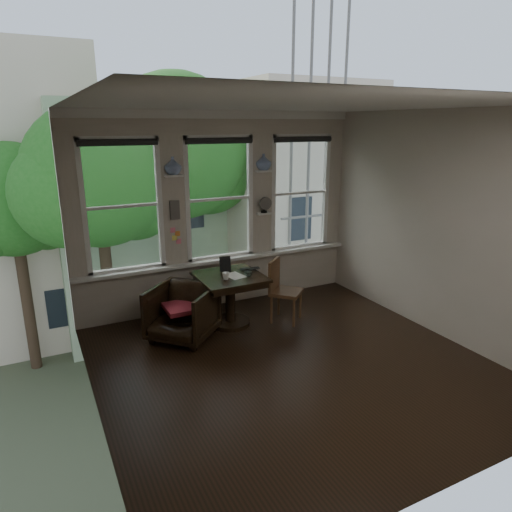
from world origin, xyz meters
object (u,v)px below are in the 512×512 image
side_chair_right (286,291)px  laptop (251,270)px  mug (226,276)px  table (230,300)px  armchair_left (182,313)px

side_chair_right → laptop: size_ratio=3.16×
laptop → mug: 0.52m
mug → table: bearing=48.7°
armchair_left → laptop: (1.11, 0.19, 0.39)m
table → mug: mug is taller
laptop → armchair_left: bearing=-158.8°
side_chair_right → table: bearing=120.2°
armchair_left → table: bearing=55.4°
table → side_chair_right: side_chair_right is taller
table → armchair_left: (-0.75, -0.12, -0.00)m
armchair_left → mug: size_ratio=7.76×
laptop → mug: (-0.48, -0.20, 0.04)m
mug → side_chair_right: bearing=-7.1°
side_chair_right → mug: size_ratio=8.75×
table → mug: (-0.12, -0.13, 0.42)m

